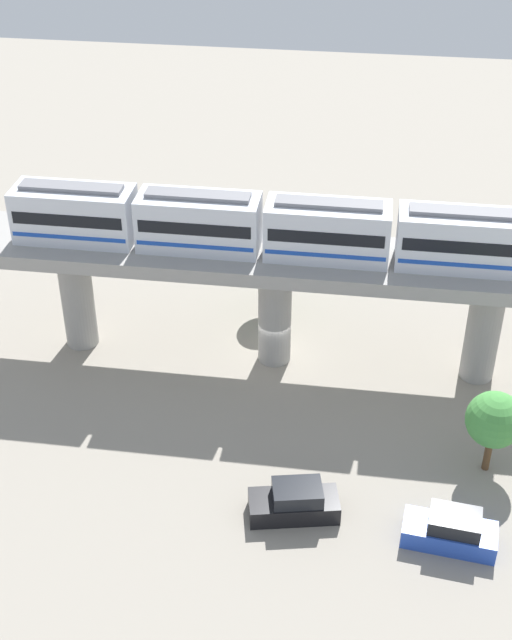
# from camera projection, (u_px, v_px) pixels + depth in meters

# --- Properties ---
(ground_plane) EXTENTS (120.00, 120.00, 0.00)m
(ground_plane) POSITION_uv_depth(u_px,v_px,m) (274.00, 358.00, 51.61)
(ground_plane) COLOR gray
(viaduct) EXTENTS (5.20, 35.80, 7.14)m
(viaduct) POSITION_uv_depth(u_px,v_px,m) (275.00, 276.00, 48.48)
(viaduct) COLOR #999691
(viaduct) RESTS_ON ground
(train) EXTENTS (2.64, 27.45, 3.24)m
(train) POSITION_uv_depth(u_px,v_px,m) (263.00, 226.00, 46.86)
(train) COLOR silver
(train) RESTS_ON viaduct
(parked_car_blue) EXTENTS (2.26, 4.38, 1.76)m
(parked_car_blue) POSITION_uv_depth(u_px,v_px,m) (451.00, 531.00, 39.45)
(parked_car_blue) COLOR #284CB7
(parked_car_blue) RESTS_ON ground
(parked_car_black) EXTENTS (2.64, 4.48, 1.76)m
(parked_car_black) POSITION_uv_depth(u_px,v_px,m) (295.00, 502.00, 40.91)
(parked_car_black) COLOR black
(parked_car_black) RESTS_ON ground
(tree_near_viaduct) EXTENTS (2.82, 2.82, 5.04)m
(tree_near_viaduct) POSITION_uv_depth(u_px,v_px,m) (273.00, 261.00, 53.95)
(tree_near_viaduct) COLOR brown
(tree_near_viaduct) RESTS_ON ground
(tree_mid_lot) EXTENTS (2.80, 2.80, 4.57)m
(tree_mid_lot) POSITION_uv_depth(u_px,v_px,m) (494.00, 420.00, 42.13)
(tree_mid_lot) COLOR brown
(tree_mid_lot) RESTS_ON ground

